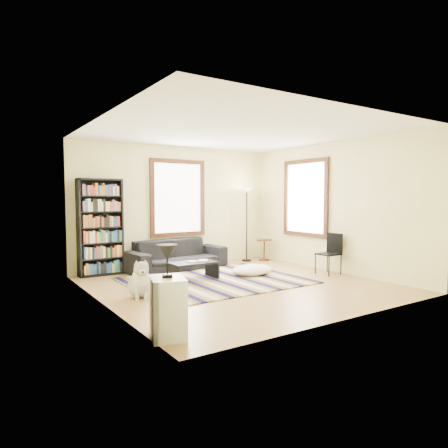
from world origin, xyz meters
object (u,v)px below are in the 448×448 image
bookshelf (100,227)px  white_cabinet (168,308)px  floor_cushion (252,270)px  floor_lamp (247,225)px  folding_chair (328,254)px  dog (140,279)px  side_table (264,250)px  sofa (176,255)px  coffee_table (193,271)px

bookshelf → white_cabinet: 4.21m
floor_cushion → floor_lamp: 2.04m
floor_lamp → folding_chair: size_ratio=2.16×
bookshelf → dog: size_ratio=3.29×
floor_cushion → folding_chair: (1.40, -0.80, 0.32)m
bookshelf → side_table: bearing=-4.9°
floor_cushion → white_cabinet: 3.89m
sofa → coffee_table: bearing=-108.8°
folding_chair → bookshelf: bearing=145.3°
bookshelf → dog: 2.31m
floor_lamp → side_table: bearing=-22.3°
sofa → white_cabinet: 4.38m
floor_lamp → folding_chair: bearing=-80.9°
floor_cushion → dog: size_ratio=1.47×
folding_chair → dog: (-4.03, 0.33, -0.13)m
side_table → floor_cushion: bearing=-136.3°
sofa → folding_chair: bearing=-50.5°
sofa → bookshelf: 1.76m
floor_cushion → side_table: (1.45, 1.39, 0.16)m
coffee_table → folding_chair: bearing=-20.9°
folding_chair → floor_lamp: bearing=96.7°
sofa → side_table: sofa is taller
white_cabinet → side_table: bearing=57.0°
floor_cushion → dog: 2.67m
side_table → folding_chair: 2.19m
sofa → floor_lamp: 2.12m
folding_chair → floor_cushion: bearing=147.9°
white_cabinet → dog: white_cabinet is taller
floor_cushion → folding_chair: folding_chair is taller
floor_cushion → floor_lamp: size_ratio=0.48×
sofa → floor_cushion: size_ratio=2.57×
bookshelf → coffee_table: 2.19m
side_table → dog: 4.48m
coffee_table → floor_cushion: coffee_table is taller
sofa → bookshelf: (-1.60, 0.27, 0.67)m
coffee_table → white_cabinet: size_ratio=1.29×
floor_lamp → side_table: 0.81m
sofa → side_table: bearing=-9.1°
sofa → dog: size_ratio=3.77×
dog → coffee_table: bearing=40.8°
bookshelf → folding_chair: size_ratio=2.33×
floor_lamp → white_cabinet: (-4.07, -3.97, -0.58)m
sofa → dog: 2.52m
dog → floor_cushion: bearing=24.1°
white_cabinet → floor_cushion: bearing=55.1°
white_cabinet → dog: size_ratio=1.15×
white_cabinet → floor_lamp: bearing=61.1°
coffee_table → white_cabinet: white_cabinet is taller
dog → floor_lamp: bearing=43.2°
coffee_table → sofa: bearing=78.5°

